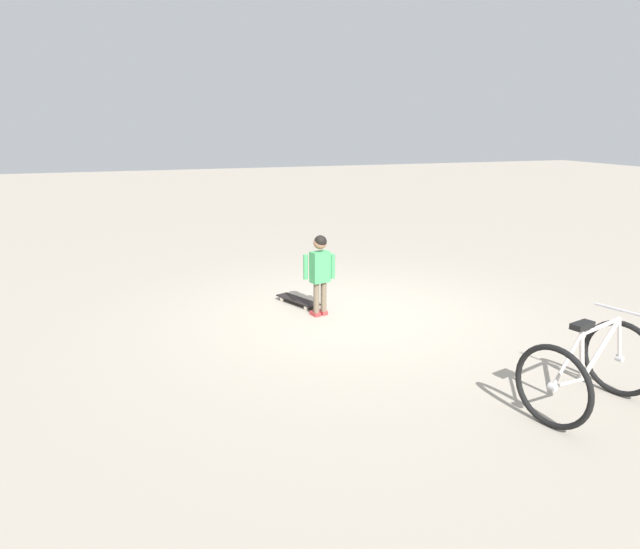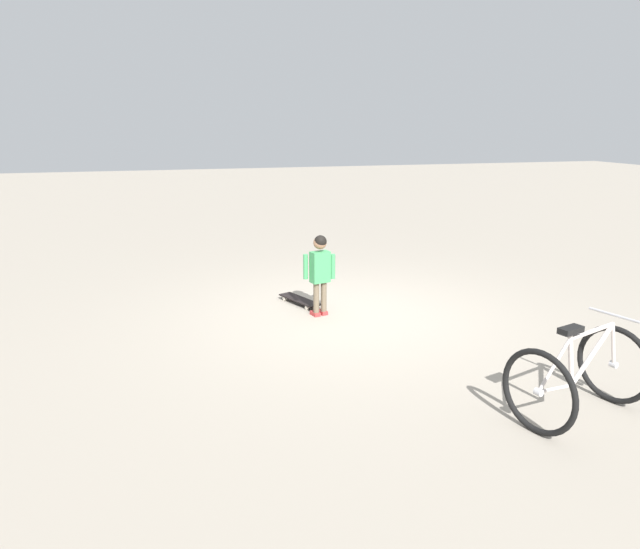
% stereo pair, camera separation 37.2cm
% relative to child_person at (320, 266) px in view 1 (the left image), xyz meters
% --- Properties ---
extents(ground_plane, '(50.00, 50.00, 0.00)m').
position_rel_child_person_xyz_m(ground_plane, '(-0.43, 0.13, -0.66)').
color(ground_plane, '#9E9384').
extents(child_person, '(0.40, 0.22, 1.06)m').
position_rel_child_person_xyz_m(child_person, '(0.00, 0.00, 0.00)').
color(child_person, brown).
rests_on(child_person, ground).
extents(skateboard, '(0.46, 0.76, 0.07)m').
position_rel_child_person_xyz_m(skateboard, '(0.14, -0.54, -0.60)').
color(skateboard, black).
rests_on(skateboard, ground).
extents(bicycle_mid, '(1.23, 0.98, 0.85)m').
position_rel_child_person_xyz_m(bicycle_mid, '(-1.37, 3.15, -0.28)').
color(bicycle_mid, black).
rests_on(bicycle_mid, ground).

